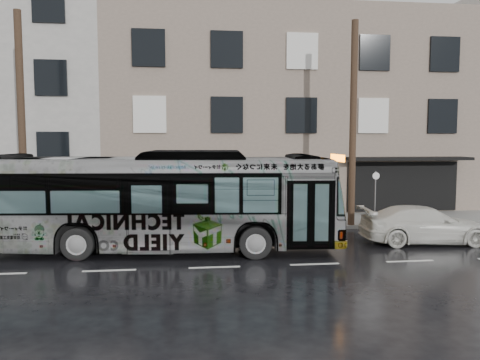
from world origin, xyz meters
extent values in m
plane|color=black|center=(0.00, 0.00, 0.00)|extent=(120.00, 120.00, 0.00)
cube|color=gray|center=(0.00, 4.90, 0.07)|extent=(90.00, 3.60, 0.15)
cube|color=gray|center=(5.00, 12.70, 5.50)|extent=(20.00, 12.00, 11.00)
cylinder|color=#412F20|center=(6.50, 3.30, 4.65)|extent=(0.30, 0.30, 9.00)
cylinder|color=#412F20|center=(-7.50, 3.30, 4.65)|extent=(0.30, 0.30, 9.00)
cylinder|color=slate|center=(7.60, 3.30, 1.35)|extent=(0.06, 0.06, 2.40)
imported|color=#B2B2B2|center=(-1.84, -0.03, 1.79)|extent=(13.05, 4.13, 3.57)
imported|color=silver|center=(8.24, 0.06, 0.71)|extent=(5.03, 2.36, 1.42)
camera|label=1|loc=(-0.84, -16.77, 3.97)|focal=35.00mm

